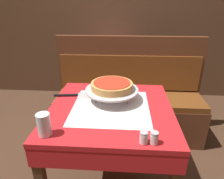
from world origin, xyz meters
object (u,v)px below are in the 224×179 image
booth_bench (128,108)px  salt_shaker (144,138)px  pizza_server (77,95)px  dining_table_rear (111,61)px  dining_table_front (111,120)px  condiment_caddy (115,51)px  water_glass_near (44,124)px  deep_dish_pizza (112,86)px  pizza_pan_stand (112,90)px  pepper_shaker (154,138)px

booth_bench → salt_shaker: (0.05, -1.15, 0.48)m
pizza_server → dining_table_rear: bearing=83.6°
dining_table_front → booth_bench: booth_bench is taller
booth_bench → condiment_caddy: booth_bench is taller
booth_bench → water_glass_near: bearing=-111.8°
booth_bench → deep_dish_pizza: booth_bench is taller
dining_table_front → pizza_server: size_ratio=2.71×
booth_bench → salt_shaker: size_ratio=25.56×
deep_dish_pizza → salt_shaker: bearing=-68.2°
dining_table_front → deep_dish_pizza: (0.00, 0.10, 0.21)m
pizza_pan_stand → pizza_server: bearing=170.4°
booth_bench → deep_dish_pizza: 0.91m
dining_table_rear → condiment_caddy: 0.17m
pizza_pan_stand → water_glass_near: 0.52m
water_glass_near → pepper_shaker: bearing=-3.5°
dining_table_front → dining_table_rear: size_ratio=1.02×
dining_table_rear → booth_bench: size_ratio=0.49×
deep_dish_pizza → dining_table_rear: bearing=94.5°
water_glass_near → pepper_shaker: 0.55m
salt_shaker → dining_table_front: bearing=117.9°
pizza_server → pepper_shaker: bearing=-45.2°
dining_table_front → salt_shaker: salt_shaker is taller
booth_bench → pizza_pan_stand: booth_bench is taller
dining_table_front → salt_shaker: size_ratio=12.87×
pizza_pan_stand → pepper_shaker: bearing=-63.0°
dining_table_rear → salt_shaker: (0.29, -1.84, 0.15)m
pizza_server → water_glass_near: size_ratio=2.43×
booth_bench → pepper_shaker: size_ratio=24.96×
water_glass_near → salt_shaker: water_glass_near is taller
dining_table_front → dining_table_rear: (-0.11, 1.50, -0.02)m
pizza_server → condiment_caddy: (0.21, 1.29, 0.03)m
salt_shaker → pepper_shaker: size_ratio=0.98×
booth_bench → water_glass_near: 1.31m
deep_dish_pizza → condiment_caddy: size_ratio=1.74×
dining_table_front → water_glass_near: 0.47m
pizza_server → deep_dish_pizza: bearing=-9.6°
dining_table_rear → deep_dish_pizza: 1.42m
water_glass_near → condiment_caddy: size_ratio=0.74×
pizza_pan_stand → dining_table_front: bearing=-91.7°
deep_dish_pizza → salt_shaker: size_ratio=4.58×
dining_table_front → pepper_shaker: pepper_shaker is taller
booth_bench → pizza_pan_stand: bearing=-100.6°
deep_dish_pizza → pizza_server: deep_dish_pizza is taller
dining_table_rear → salt_shaker: size_ratio=12.65×
dining_table_rear → condiment_caddy: condiment_caddy is taller
water_glass_near → booth_bench: bearing=68.2°
pizza_pan_stand → condiment_caddy: (-0.06, 1.34, -0.04)m
water_glass_near → salt_shaker: size_ratio=1.95×
deep_dish_pizza → condiment_caddy: condiment_caddy is taller
pizza_server → salt_shaker: 0.66m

